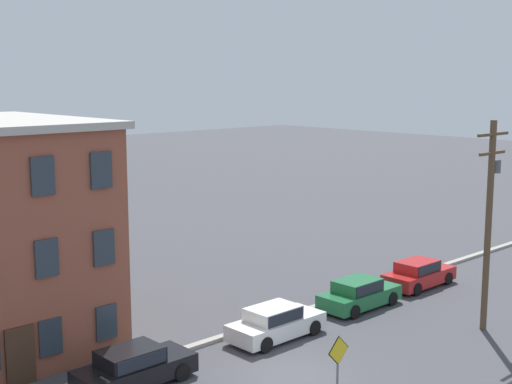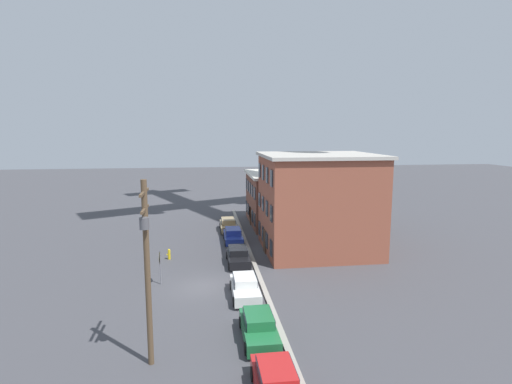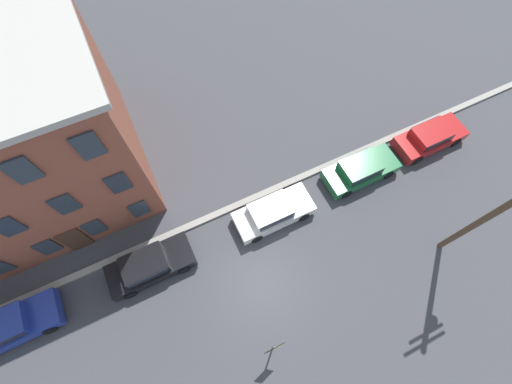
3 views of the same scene
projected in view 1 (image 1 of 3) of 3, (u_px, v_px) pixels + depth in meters
ground_plane at (291, 374)px, 26.76m from camera, size 200.00×200.00×0.00m
kerb_strip at (215, 340)px, 30.00m from camera, size 56.00×0.36×0.16m
car_black at (133, 366)px, 25.60m from camera, size 4.40×1.92×1.43m
car_white at (275, 322)px, 30.23m from camera, size 4.40×1.92×1.43m
car_green at (359, 293)px, 34.26m from camera, size 4.40×1.92×1.43m
car_red at (418, 273)px, 37.75m from camera, size 4.40×1.92×1.43m
caution_sign at (338, 360)px, 23.65m from camera, size 1.02×0.08×2.57m
utility_pole at (489, 214)px, 30.67m from camera, size 2.40×0.44×9.22m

